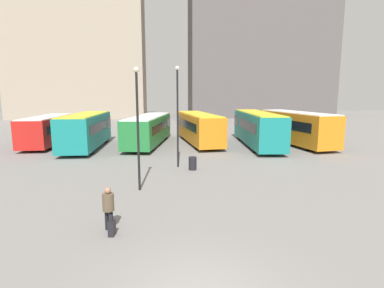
# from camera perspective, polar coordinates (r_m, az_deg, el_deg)

# --- Properties ---
(building_block_left) EXTENTS (26.63, 11.93, 31.66)m
(building_block_left) POSITION_cam_1_polar(r_m,az_deg,el_deg) (69.22, -20.83, 17.95)
(building_block_left) COLOR tan
(building_block_left) RESTS_ON ground_plane
(building_block_right) EXTENTS (30.69, 11.39, 40.47)m
(building_block_right) POSITION_cam_1_polar(r_m,az_deg,el_deg) (71.03, 12.99, 21.70)
(building_block_right) COLOR #5B5656
(building_block_right) RESTS_ON ground_plane
(bus_0) EXTENTS (2.59, 9.15, 2.77)m
(bus_0) POSITION_cam_1_polar(r_m,az_deg,el_deg) (32.06, -25.67, 2.53)
(bus_0) COLOR red
(bus_0) RESTS_ON ground_plane
(bus_1) EXTENTS (2.63, 9.90, 3.10)m
(bus_1) POSITION_cam_1_polar(r_m,az_deg,el_deg) (28.83, -19.44, 2.61)
(bus_1) COLOR #19847F
(bus_1) RESTS_ON ground_plane
(bus_2) EXTENTS (4.38, 11.37, 2.80)m
(bus_2) POSITION_cam_1_polar(r_m,az_deg,el_deg) (29.50, -8.20, 2.90)
(bus_2) COLOR #237A38
(bus_2) RESTS_ON ground_plane
(bus_3) EXTENTS (3.72, 10.84, 2.96)m
(bus_3) POSITION_cam_1_polar(r_m,az_deg,el_deg) (30.07, 1.22, 3.27)
(bus_3) COLOR orange
(bus_3) RESTS_ON ground_plane
(bus_4) EXTENTS (3.25, 11.75, 3.18)m
(bus_4) POSITION_cam_1_polar(r_m,az_deg,el_deg) (29.24, 12.25, 3.11)
(bus_4) COLOR #19847F
(bus_4) RESTS_ON ground_plane
(bus_5) EXTENTS (4.02, 10.27, 3.18)m
(bus_5) POSITION_cam_1_polar(r_m,az_deg,el_deg) (30.80, 19.17, 3.10)
(bus_5) COLOR orange
(bus_5) RESTS_ON ground_plane
(traveler) EXTENTS (0.47, 0.47, 1.59)m
(traveler) POSITION_cam_1_polar(r_m,az_deg,el_deg) (11.29, -15.65, -11.06)
(traveler) COLOR black
(traveler) RESTS_ON ground_plane
(suitcase) EXTENTS (0.24, 0.34, 0.80)m
(suitcase) POSITION_cam_1_polar(r_m,az_deg,el_deg) (11.07, -15.02, -15.15)
(suitcase) COLOR black
(suitcase) RESTS_ON ground_plane
(lamp_post_0) EXTENTS (0.28, 0.28, 6.64)m
(lamp_post_0) POSITION_cam_1_polar(r_m,az_deg,el_deg) (19.73, -2.77, 6.53)
(lamp_post_0) COLOR black
(lamp_post_0) RESTS_ON ground_plane
(lamp_post_1) EXTENTS (0.28, 0.28, 6.14)m
(lamp_post_1) POSITION_cam_1_polar(r_m,az_deg,el_deg) (15.02, -10.31, 4.50)
(lamp_post_1) COLOR black
(lamp_post_1) RESTS_ON ground_plane
(trash_bin) EXTENTS (0.52, 0.52, 0.85)m
(trash_bin) POSITION_cam_1_polar(r_m,az_deg,el_deg) (19.40, 0.11, -3.71)
(trash_bin) COLOR black
(trash_bin) RESTS_ON ground_plane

